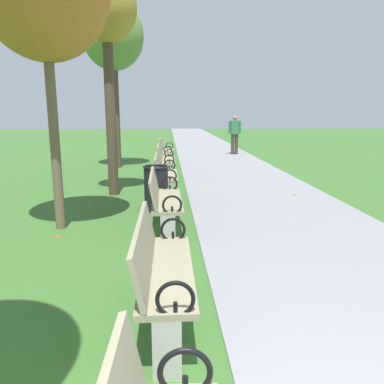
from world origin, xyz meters
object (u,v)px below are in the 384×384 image
(tree_4, at_px, (113,38))
(pedestrian_walking, at_px, (235,133))
(park_bench_2, at_px, (161,269))
(trash_bin, at_px, (156,188))
(park_bench_6, at_px, (165,151))
(tree_3, at_px, (106,16))
(park_bench_3, at_px, (164,200))
(park_bench_4, at_px, (164,175))
(park_bench_5, at_px, (165,160))

(tree_4, bearing_deg, pedestrian_walking, 37.84)
(park_bench_2, bearing_deg, pedestrian_walking, 77.43)
(park_bench_2, bearing_deg, trash_bin, 92.18)
(park_bench_6, bearing_deg, tree_3, -103.51)
(pedestrian_walking, bearing_deg, park_bench_3, -105.58)
(tree_4, bearing_deg, park_bench_3, -77.35)
(park_bench_4, height_order, tree_3, tree_3)
(pedestrian_walking, bearing_deg, park_bench_5, -117.55)
(park_bench_2, xyz_separation_m, tree_3, (-1.13, 5.33, 3.23))
(tree_3, bearing_deg, park_bench_3, -67.36)
(park_bench_2, distance_m, tree_3, 6.33)
(park_bench_3, distance_m, tree_4, 7.98)
(park_bench_3, bearing_deg, park_bench_6, 90.00)
(park_bench_3, relative_size, tree_4, 0.31)
(park_bench_3, bearing_deg, park_bench_5, 90.00)
(park_bench_2, relative_size, tree_4, 0.31)
(pedestrian_walking, bearing_deg, park_bench_2, -102.57)
(park_bench_5, height_order, tree_4, tree_4)
(park_bench_4, relative_size, trash_bin, 1.91)
(pedestrian_walking, height_order, trash_bin, pedestrian_walking)
(park_bench_3, bearing_deg, tree_4, 102.65)
(park_bench_2, relative_size, pedestrian_walking, 0.99)
(park_bench_2, xyz_separation_m, park_bench_6, (0.00, 10.03, 0.00))
(park_bench_2, xyz_separation_m, park_bench_3, (0.00, 2.62, 0.00))
(park_bench_2, xyz_separation_m, trash_bin, (-0.15, 3.86, -0.06))
(park_bench_5, bearing_deg, park_bench_2, -90.00)
(park_bench_2, relative_size, trash_bin, 1.91)
(park_bench_6, height_order, tree_4, tree_4)
(park_bench_6, distance_m, tree_4, 3.91)
(trash_bin, bearing_deg, tree_3, 123.86)
(park_bench_2, height_order, park_bench_6, same)
(park_bench_2, height_order, tree_4, tree_4)
(park_bench_6, xyz_separation_m, tree_4, (-1.56, -0.45, 3.56))
(park_bench_2, bearing_deg, tree_4, 99.27)
(tree_3, bearing_deg, trash_bin, -56.14)
(park_bench_5, relative_size, trash_bin, 1.91)
(park_bench_5, distance_m, pedestrian_walking, 6.31)
(tree_4, xyz_separation_m, pedestrian_walking, (4.48, 3.48, -3.11))
(park_bench_5, height_order, tree_3, tree_3)
(park_bench_3, xyz_separation_m, park_bench_4, (-0.00, 2.34, 0.00))
(tree_4, height_order, pedestrian_walking, tree_4)
(park_bench_2, bearing_deg, park_bench_3, 90.00)
(park_bench_6, relative_size, trash_bin, 1.93)
(park_bench_5, xyz_separation_m, tree_3, (-1.13, -2.15, 3.23))
(park_bench_4, relative_size, tree_4, 0.31)
(pedestrian_walking, distance_m, trash_bin, 9.71)
(tree_3, bearing_deg, park_bench_6, 76.49)
(park_bench_4, height_order, tree_4, tree_4)
(park_bench_3, height_order, park_bench_5, same)
(park_bench_4, xyz_separation_m, tree_4, (-1.56, 4.62, 3.56))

